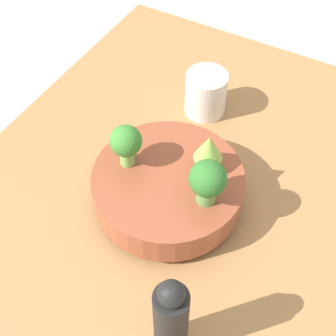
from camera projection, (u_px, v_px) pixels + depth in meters
The scene contains 8 objects.
ground_plane at pixel (170, 223), 0.81m from camera, with size 6.00×6.00×0.00m, color beige.
table at pixel (170, 216), 0.79m from camera, with size 1.00×0.73×0.04m.
bowl at pixel (168, 187), 0.76m from camera, with size 0.24×0.24×0.07m.
broccoli_floret_front at pixel (207, 181), 0.67m from camera, with size 0.06×0.06×0.08m.
romanesco_piece_near at pixel (209, 149), 0.71m from camera, with size 0.05×0.05×0.07m.
broccoli_floret_back at pixel (126, 143), 0.72m from camera, with size 0.05×0.05×0.08m.
cup at pixel (206, 93), 0.89m from camera, with size 0.08×0.08×0.09m.
pepper_mill at pixel (171, 320), 0.57m from camera, with size 0.04×0.04×0.18m.
Camera 1 is at (-0.38, -0.21, 0.69)m, focal length 50.00 mm.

